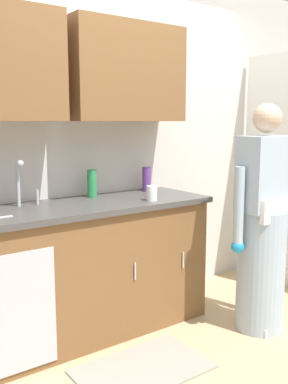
{
  "coord_description": "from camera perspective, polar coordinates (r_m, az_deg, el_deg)",
  "views": [
    {
      "loc": [
        -1.87,
        -1.95,
        1.49
      ],
      "look_at": [
        -0.08,
        0.55,
        1.0
      ],
      "focal_mm": 40.85,
      "sensor_mm": 36.0,
      "label": 1
    }
  ],
  "objects": [
    {
      "name": "kitchen_wall_with_uppers",
      "position": [
        3.41,
        -5.25,
        8.78
      ],
      "size": [
        4.8,
        0.44,
        2.7
      ],
      "color": "beige",
      "rests_on": "ground"
    },
    {
      "name": "bottle_cleaner_spray",
      "position": [
        3.53,
        0.35,
        1.7
      ],
      "size": [
        0.07,
        0.07,
        0.19
      ],
      "primitive_type": "cylinder",
      "color": "#66388C",
      "rests_on": "countertop"
    },
    {
      "name": "person_at_sink",
      "position": [
        3.23,
        15.18,
        -5.58
      ],
      "size": [
        0.55,
        0.34,
        1.62
      ],
      "color": "white",
      "rests_on": "ground"
    },
    {
      "name": "bottle_water_short",
      "position": [
        3.26,
        -6.81,
        1.1
      ],
      "size": [
        0.07,
        0.07,
        0.2
      ],
      "primitive_type": "cylinder",
      "color": "#2D8C4C",
      "rests_on": "countertop"
    },
    {
      "name": "counter_cabinet",
      "position": [
        3.13,
        -8.84,
        -10.45
      ],
      "size": [
        1.9,
        0.62,
        0.9
      ],
      "color": "brown",
      "rests_on": "ground"
    },
    {
      "name": "ground_plane",
      "position": [
        3.08,
        7.58,
        -19.93
      ],
      "size": [
        9.0,
        9.0,
        0.0
      ],
      "primitive_type": "plane",
      "color": "tan"
    },
    {
      "name": "countertop",
      "position": [
        3.01,
        -9.02,
        -1.97
      ],
      "size": [
        1.96,
        0.66,
        0.04
      ],
      "primitive_type": "cube",
      "color": "#474442",
      "rests_on": "counter_cabinet"
    },
    {
      "name": "cup_by_sink",
      "position": [
        3.1,
        1.04,
        -0.16
      ],
      "size": [
        0.08,
        0.08,
        0.11
      ],
      "primitive_type": "cylinder",
      "color": "white",
      "rests_on": "countertop"
    },
    {
      "name": "sink",
      "position": [
        2.9,
        -14.3,
        -2.46
      ],
      "size": [
        0.5,
        0.36,
        0.35
      ],
      "color": "#B7BABF",
      "rests_on": "counter_cabinet"
    },
    {
      "name": "floor_mat",
      "position": [
        2.87,
        -0.13,
        -22.1
      ],
      "size": [
        0.8,
        0.5,
        0.01
      ],
      "primitive_type": "cube",
      "color": "gray",
      "rests_on": "ground"
    }
  ]
}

